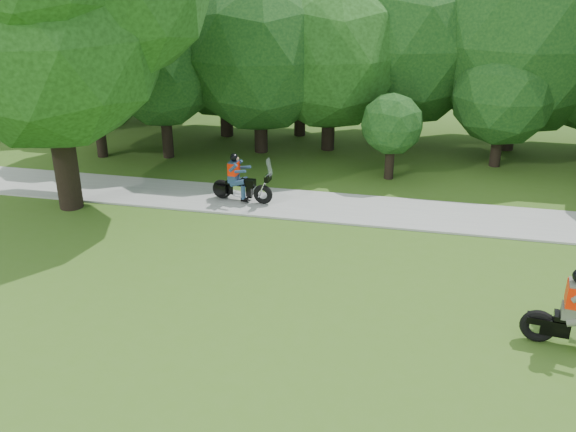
{
  "coord_description": "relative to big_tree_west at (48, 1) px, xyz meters",
  "views": [
    {
      "loc": [
        -0.63,
        -9.16,
        7.38
      ],
      "look_at": [
        -3.55,
        4.48,
        1.22
      ],
      "focal_mm": 40.0,
      "sensor_mm": 36.0,
      "label": 1
    }
  ],
  "objects": [
    {
      "name": "big_tree_west",
      "position": [
        0.0,
        0.0,
        0.0
      ],
      "size": [
        8.64,
        6.56,
        9.96
      ],
      "color": "black",
      "rests_on": "ground"
    },
    {
      "name": "touring_motorcycle",
      "position": [
        4.75,
        1.02,
        -5.16
      ],
      "size": [
        1.92,
        0.7,
        1.46
      ],
      "rotation": [
        0.0,
        0.0,
        -0.12
      ],
      "color": "black",
      "rests_on": "walkway"
    },
    {
      "name": "walkway",
      "position": [
        10.54,
        1.15,
        -5.73
      ],
      "size": [
        60.0,
        2.2,
        0.06
      ],
      "primitive_type": "cube",
      "color": "gray",
      "rests_on": "ground"
    },
    {
      "name": "tree_line",
      "position": [
        10.77,
        7.82,
        -2.11
      ],
      "size": [
        38.96,
        11.2,
        7.52
      ],
      "color": "black",
      "rests_on": "ground"
    },
    {
      "name": "ground",
      "position": [
        10.54,
        -6.85,
        -5.76
      ],
      "size": [
        100.0,
        100.0,
        0.0
      ],
      "primitive_type": "plane",
      "color": "#3E651C",
      "rests_on": "ground"
    }
  ]
}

